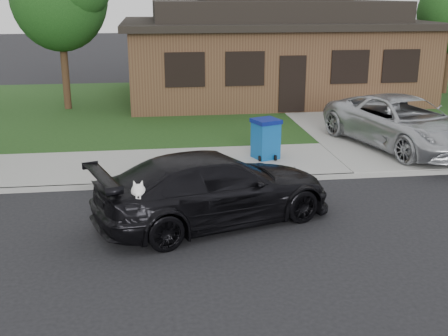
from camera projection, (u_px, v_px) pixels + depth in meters
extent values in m
plane|color=black|center=(226.00, 245.00, 10.41)|extent=(120.00, 120.00, 0.00)
cube|color=gray|center=(201.00, 164.00, 15.12)|extent=(60.00, 3.00, 0.12)
cube|color=gray|center=(207.00, 182.00, 13.70)|extent=(60.00, 0.12, 0.12)
cube|color=#193814|center=(182.00, 107.00, 22.69)|extent=(60.00, 13.00, 0.13)
cube|color=gray|center=(351.00, 119.00, 20.61)|extent=(4.50, 13.00, 0.14)
imported|color=black|center=(215.00, 188.00, 11.28)|extent=(5.29, 3.50, 1.42)
ellipsoid|color=white|center=(139.00, 192.00, 10.20)|extent=(0.34, 0.40, 0.30)
sphere|color=white|center=(138.00, 191.00, 9.95)|extent=(0.26, 0.26, 0.26)
cube|color=white|center=(138.00, 196.00, 9.85)|extent=(0.09, 0.12, 0.08)
sphere|color=black|center=(138.00, 197.00, 9.79)|extent=(0.04, 0.04, 0.04)
cone|color=white|center=(134.00, 183.00, 9.95)|extent=(0.11, 0.11, 0.14)
cone|color=white|center=(142.00, 183.00, 9.97)|extent=(0.11, 0.11, 0.14)
imported|color=#AAADB1|center=(403.00, 122.00, 16.32)|extent=(3.73, 5.71, 1.46)
cube|color=#0D4A8F|center=(266.00, 141.00, 15.35)|extent=(0.77, 0.77, 0.98)
cube|color=navy|center=(266.00, 121.00, 15.19)|extent=(0.84, 0.84, 0.11)
cylinder|color=black|center=(260.00, 158.00, 15.16)|extent=(0.10, 0.16, 0.15)
cylinder|color=black|center=(275.00, 158.00, 15.22)|extent=(0.10, 0.16, 0.15)
cube|color=#422B1C|center=(270.00, 61.00, 24.62)|extent=(12.00, 8.00, 3.00)
cube|color=black|center=(271.00, 23.00, 24.14)|extent=(12.60, 8.60, 0.25)
cube|color=black|center=(271.00, 10.00, 23.98)|extent=(10.00, 6.50, 0.80)
cube|color=black|center=(292.00, 84.00, 20.93)|extent=(1.00, 0.06, 2.10)
cube|color=black|center=(185.00, 70.00, 20.25)|extent=(1.30, 0.05, 1.10)
cube|color=black|center=(245.00, 69.00, 20.53)|extent=(1.30, 0.05, 1.10)
cube|color=black|center=(350.00, 67.00, 21.03)|extent=(1.30, 0.05, 1.10)
cube|color=black|center=(401.00, 66.00, 21.28)|extent=(1.30, 0.05, 1.10)
cylinder|color=#332114|center=(66.00, 77.00, 21.74)|extent=(0.28, 0.28, 2.48)
cylinder|color=#332114|center=(446.00, 70.00, 25.30)|extent=(0.28, 0.28, 2.03)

